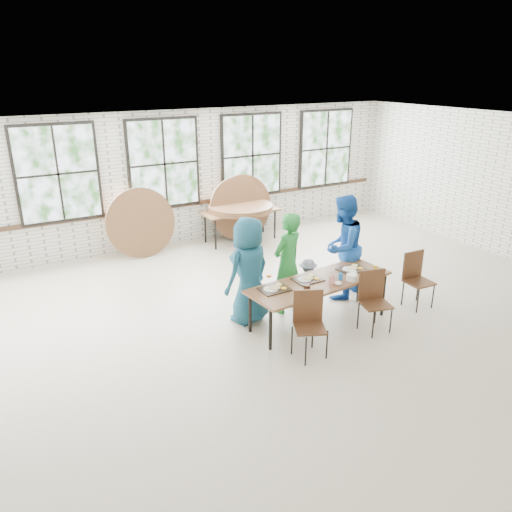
{
  "coord_description": "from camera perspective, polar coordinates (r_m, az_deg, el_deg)",
  "views": [
    {
      "loc": [
        -3.67,
        -5.99,
        3.84
      ],
      "look_at": [
        0.0,
        0.4,
        1.05
      ],
      "focal_mm": 35.0,
      "sensor_mm": 36.0,
      "label": 1
    }
  ],
  "objects": [
    {
      "name": "toddler",
      "position": [
        8.55,
        5.91,
        -2.98
      ],
      "size": [
        0.62,
        0.5,
        0.83
      ],
      "primitive_type": "imported",
      "rotation": [
        0.0,
        0.0,
        2.73
      ],
      "color": "#14183F",
      "rests_on": "ground"
    },
    {
      "name": "adult_green",
      "position": [
        8.16,
        3.6,
        -0.8
      ],
      "size": [
        0.72,
        0.59,
        1.7
      ],
      "primitive_type": "imported",
      "rotation": [
        0.0,
        0.0,
        3.48
      ],
      "color": "#228231",
      "rests_on": "ground"
    },
    {
      "name": "chair_spare",
      "position": [
        8.87,
        17.81,
        -2.02
      ],
      "size": [
        0.44,
        0.43,
        0.95
      ],
      "rotation": [
        0.0,
        0.0,
        -0.05
      ],
      "color": "#4D2D19",
      "rests_on": "ground"
    },
    {
      "name": "chair_near_right",
      "position": [
        7.9,
        13.27,
        -4.41
      ],
      "size": [
        0.51,
        0.5,
        0.95
      ],
      "rotation": [
        0.0,
        0.0,
        -0.28
      ],
      "color": "#4D2D19",
      "rests_on": "ground"
    },
    {
      "name": "room",
      "position": [
        11.24,
        -10.46,
        10.09
      ],
      "size": [
        12.0,
        12.0,
        12.0
      ],
      "color": "#BCB196",
      "rests_on": "ground"
    },
    {
      "name": "storage_table",
      "position": [
        11.64,
        -1.81,
        5.01
      ],
      "size": [
        1.81,
        0.76,
        0.74
      ],
      "rotation": [
        0.0,
        0.0,
        -0.01
      ],
      "color": "brown",
      "rests_on": "ground"
    },
    {
      "name": "round_tops_leaning",
      "position": [
        11.5,
        -5.26,
        4.99
      ],
      "size": [
        4.04,
        0.44,
        1.49
      ],
      "color": "brown",
      "rests_on": "ground"
    },
    {
      "name": "adult_blue",
      "position": [
        8.77,
        9.8,
        1.0
      ],
      "size": [
        1.1,
        1.01,
        1.85
      ],
      "primitive_type": "imported",
      "rotation": [
        0.0,
        0.0,
        3.56
      ],
      "color": "#174BA2",
      "rests_on": "ground"
    },
    {
      "name": "chair_near_left",
      "position": [
        7.07,
        6.06,
        -7.05
      ],
      "size": [
        0.55,
        0.54,
        0.95
      ],
      "rotation": [
        0.0,
        0.0,
        -0.43
      ],
      "color": "#4D2D19",
      "rests_on": "ground"
    },
    {
      "name": "adult_teal",
      "position": [
        7.81,
        -0.83,
        -1.68
      ],
      "size": [
        0.97,
        0.78,
        1.73
      ],
      "primitive_type": "imported",
      "rotation": [
        0.0,
        0.0,
        3.45
      ],
      "color": "#1B5369",
      "rests_on": "ground"
    },
    {
      "name": "dining_table",
      "position": [
        7.83,
        7.31,
        -3.16
      ],
      "size": [
        2.46,
        1.02,
        0.74
      ],
      "rotation": [
        0.0,
        0.0,
        0.09
      ],
      "color": "brown",
      "rests_on": "ground"
    },
    {
      "name": "tabletop_clutter",
      "position": [
        7.82,
        8.0,
        -2.63
      ],
      "size": [
        2.03,
        0.6,
        0.11
      ],
      "color": "black",
      "rests_on": "dining_table"
    },
    {
      "name": "round_tops_stacked",
      "position": [
        11.6,
        -1.81,
        5.57
      ],
      "size": [
        1.5,
        1.5,
        0.13
      ],
      "color": "brown",
      "rests_on": "storage_table"
    }
  ]
}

